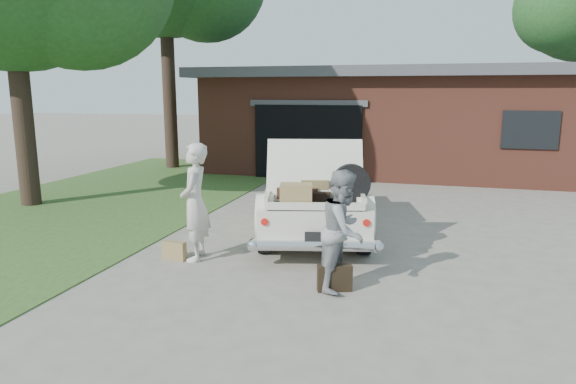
# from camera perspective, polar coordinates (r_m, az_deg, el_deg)

# --- Properties ---
(ground) EXTENTS (90.00, 90.00, 0.00)m
(ground) POSITION_cam_1_polar(r_m,az_deg,el_deg) (7.50, -1.27, -9.13)
(ground) COLOR gray
(ground) RESTS_ON ground
(grass_strip) EXTENTS (6.00, 16.00, 0.02)m
(grass_strip) POSITION_cam_1_polar(r_m,az_deg,el_deg) (12.60, -21.60, -1.50)
(grass_strip) COLOR #2D4C1E
(grass_strip) RESTS_ON ground
(house) EXTENTS (12.80, 7.80, 3.30)m
(house) POSITION_cam_1_polar(r_m,az_deg,el_deg) (18.25, 12.51, 7.99)
(house) COLOR brown
(house) RESTS_ON ground
(sedan) EXTENTS (2.87, 4.98, 1.83)m
(sedan) POSITION_cam_1_polar(r_m,az_deg,el_deg) (9.73, 2.82, -0.18)
(sedan) COLOR beige
(sedan) RESTS_ON ground
(woman_left) EXTENTS (0.59, 0.75, 1.83)m
(woman_left) POSITION_cam_1_polar(r_m,az_deg,el_deg) (8.05, -10.32, -1.13)
(woman_left) COLOR beige
(woman_left) RESTS_ON ground
(woman_right) EXTENTS (0.73, 0.87, 1.61)m
(woman_right) POSITION_cam_1_polar(r_m,az_deg,el_deg) (6.80, 6.22, -4.24)
(woman_right) COLOR gray
(woman_right) RESTS_ON ground
(suitcase_left) EXTENTS (0.39, 0.15, 0.29)m
(suitcase_left) POSITION_cam_1_polar(r_m,az_deg,el_deg) (8.27, -12.53, -6.38)
(suitcase_left) COLOR #977D4D
(suitcase_left) RESTS_ON ground
(suitcase_right) EXTENTS (0.48, 0.30, 0.35)m
(suitcase_right) POSITION_cam_1_polar(r_m,az_deg,el_deg) (6.89, 5.20, -9.49)
(suitcase_right) COLOR black
(suitcase_right) RESTS_ON ground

